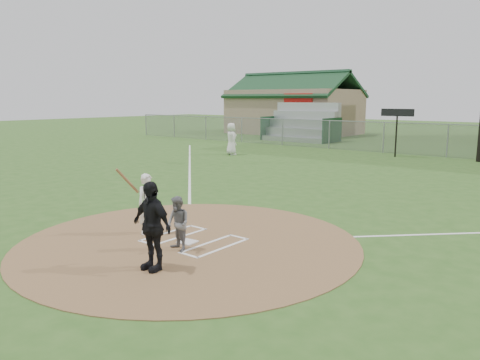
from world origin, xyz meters
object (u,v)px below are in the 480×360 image
Objects in this scene: umpire at (152,226)px; batter_at_plate at (148,204)px; home_plate at (187,242)px; ondeck_player at (231,139)px; catcher at (178,224)px.

batter_at_plate is at bearing 142.95° from umpire.
home_plate is 2.11m from umpire.
ondeck_player is 1.13× the size of batter_at_plate.
catcher is 1.69m from batter_at_plate.
catcher is at bearing -16.39° from batter_at_plate.
ondeck_player reaches higher than umpire.
ondeck_player is at bearing 123.03° from batter_at_plate.
ondeck_player reaches higher than batter_at_plate.
home_plate is 1.56m from batter_at_plate.
batter_at_plate is (9.71, -14.94, -0.18)m from ondeck_player.
catcher is 1.30m from umpire.
catcher reaches higher than home_plate.
home_plate is at bearing 114.45° from umpire.
catcher is 0.72× the size of batter_at_plate.
batter_at_plate is at bearing 178.31° from catcher.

